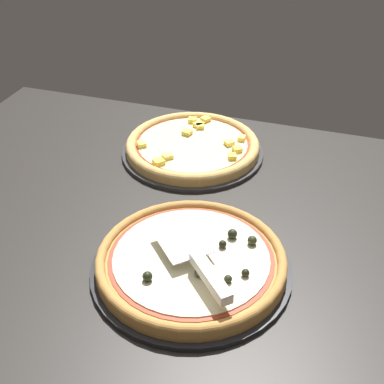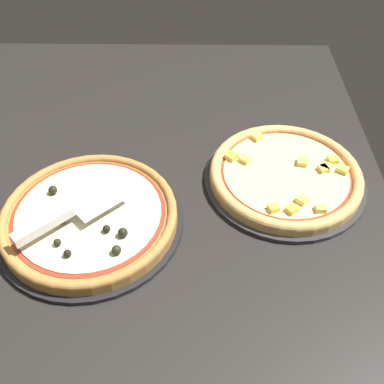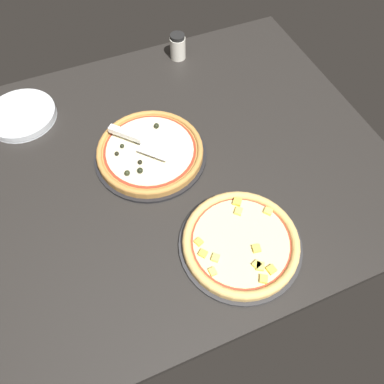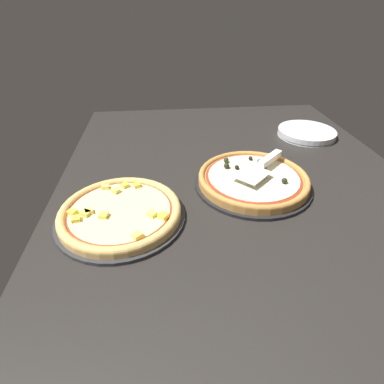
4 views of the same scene
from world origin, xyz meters
The scene contains 6 objects.
ground_plane centered at (0.00, 0.00, -1.80)cm, with size 150.94×114.85×3.60cm, color black.
pizza_pan_front centered at (-0.98, -4.26, 0.50)cm, with size 36.48×36.48×1.00cm, color black.
pizza_front centered at (-0.95, -4.26, 2.60)cm, with size 34.29×34.29×4.31cm.
pizza_pan_back centered at (-13.65, 35.53, 0.50)cm, with size 34.60×34.60×1.00cm, color #2D2D30.
pizza_back centered at (-13.64, 35.55, 2.28)cm, with size 32.52×32.52×2.97cm.
serving_spatula centered at (2.37, -8.66, 6.07)cm, with size 18.90×19.70×2.00cm.
Camera 2 is at (56.62, 16.48, 67.75)cm, focal length 42.00 mm.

